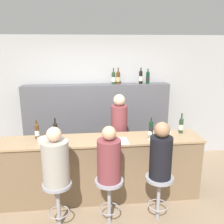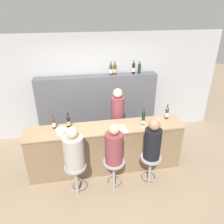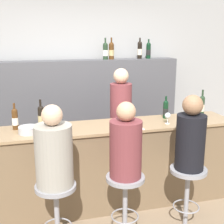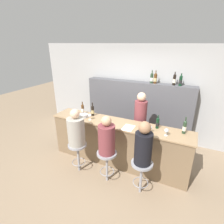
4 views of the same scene
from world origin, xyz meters
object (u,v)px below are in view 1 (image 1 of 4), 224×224
(wine_bottle_backbar_3, at_px, (148,77))
(wine_glass_2, at_px, (169,133))
(wine_bottle_backbar_0, at_px, (113,78))
(metal_bowl, at_px, (45,140))
(bar_stool_left, at_px, (58,192))
(wine_bottle_counter_2, at_px, (151,127))
(guest_seated_middle, at_px, (109,158))
(wine_bottle_backbar_2, at_px, (141,77))
(wine_glass_1, at_px, (150,134))
(bar_stool_middle, at_px, (109,189))
(wine_glass_0, at_px, (59,137))
(wine_bottle_counter_3, at_px, (181,125))
(wine_bottle_counter_0, at_px, (37,131))
(bar_stool_right, at_px, (159,186))
(bartender, at_px, (119,141))
(wine_bottle_counter_1, at_px, (55,130))
(guest_seated_right, at_px, (161,154))
(guest_seated_left, at_px, (56,160))

(wine_bottle_backbar_3, xyz_separation_m, wine_glass_2, (-0.02, -1.45, -0.67))
(wine_bottle_backbar_0, bearing_deg, metal_bowl, -130.46)
(metal_bowl, xyz_separation_m, bar_stool_left, (0.21, -0.57, -0.52))
(wine_bottle_counter_2, xyz_separation_m, guest_seated_middle, (-0.76, -0.75, -0.13))
(wine_bottle_backbar_3, bearing_deg, wine_bottle_backbar_2, 180.00)
(wine_glass_1, xyz_separation_m, metal_bowl, (-1.58, 0.05, -0.06))
(wine_bottle_counter_2, distance_m, bar_stool_middle, 1.23)
(wine_glass_0, bearing_deg, wine_bottle_counter_3, 6.90)
(wine_bottle_counter_3, relative_size, wine_glass_0, 2.40)
(wine_glass_0, bearing_deg, guest_seated_middle, -37.10)
(wine_bottle_counter_0, distance_m, bar_stool_right, 1.98)
(wine_glass_2, distance_m, bartender, 0.99)
(metal_bowl, height_order, bar_stool_left, metal_bowl)
(wine_bottle_counter_3, bearing_deg, bartender, 158.54)
(wine_bottle_counter_1, xyz_separation_m, guest_seated_right, (1.45, -0.75, -0.13))
(bar_stool_right, bearing_deg, wine_bottle_counter_1, 152.51)
(wine_bottle_backbar_0, distance_m, wine_bottle_backbar_2, 0.55)
(wine_bottle_counter_2, height_order, guest_seated_right, guest_seated_right)
(wine_bottle_counter_3, distance_m, bar_stool_right, 1.13)
(wine_bottle_backbar_3, bearing_deg, metal_bowl, -143.53)
(wine_bottle_counter_1, height_order, wine_bottle_counter_3, wine_bottle_counter_3)
(wine_glass_1, bearing_deg, wine_bottle_backbar_0, 104.93)
(wine_bottle_backbar_3, distance_m, guest_seated_left, 2.70)
(wine_bottle_backbar_0, height_order, guest_seated_right, wine_bottle_backbar_0)
(wine_bottle_counter_1, height_order, wine_glass_2, wine_bottle_counter_1)
(wine_bottle_counter_2, xyz_separation_m, wine_glass_0, (-1.44, -0.24, -0.02))
(wine_bottle_backbar_2, xyz_separation_m, guest_seated_middle, (-0.84, -1.97, -0.79))
(wine_bottle_counter_2, height_order, guest_seated_left, guest_seated_left)
(wine_bottle_counter_3, relative_size, bar_stool_right, 0.50)
(bar_stool_left, relative_size, bar_stool_middle, 1.00)
(guest_seated_right, bearing_deg, wine_glass_0, 159.40)
(wine_bottle_counter_3, height_order, wine_glass_1, wine_bottle_counter_3)
(wine_bottle_backbar_2, bearing_deg, bar_stool_left, -127.89)
(wine_bottle_backbar_2, bearing_deg, metal_bowl, -141.31)
(wine_bottle_counter_3, distance_m, wine_bottle_backbar_0, 1.68)
(wine_bottle_counter_0, distance_m, bar_stool_middle, 1.42)
(wine_glass_1, height_order, wine_glass_2, wine_glass_2)
(bar_stool_left, bearing_deg, wine_bottle_counter_2, 27.59)
(guest_seated_left, relative_size, bar_stool_right, 1.16)
(wine_bottle_counter_2, height_order, wine_bottle_counter_3, wine_bottle_counter_3)
(guest_seated_left, bearing_deg, wine_bottle_counter_3, 21.18)
(wine_bottle_backbar_0, xyz_separation_m, metal_bowl, (-1.19, -1.40, -0.73))
(wine_glass_2, bearing_deg, guest_seated_left, -162.64)
(wine_bottle_counter_2, height_order, bar_stool_middle, wine_bottle_counter_2)
(wine_bottle_backbar_0, relative_size, bar_stool_left, 0.49)
(guest_seated_middle, bearing_deg, bar_stool_left, -180.00)
(wine_bottle_counter_1, height_order, wine_bottle_backbar_3, wine_bottle_backbar_3)
(wine_bottle_backbar_2, bearing_deg, guest_seated_left, -127.89)
(guest_seated_middle, bearing_deg, wine_bottle_counter_3, 30.88)
(wine_bottle_counter_3, relative_size, bar_stool_middle, 0.50)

